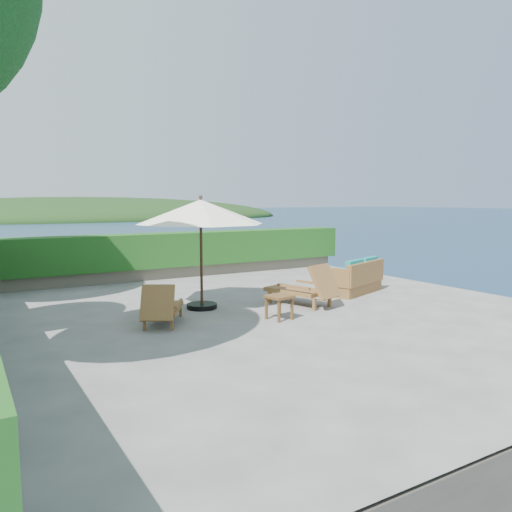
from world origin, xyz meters
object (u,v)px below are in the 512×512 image
lounge_right (305,288)px  side_table (279,300)px  wicker_loveseat (353,279)px  lounge_left (162,307)px  patio_umbrella (201,213)px

lounge_right → side_table: 1.45m
side_table → wicker_loveseat: bearing=24.3°
side_table → lounge_left: bearing=160.2°
patio_umbrella → lounge_right: bearing=-23.5°
lounge_right → side_table: bearing=-163.7°
lounge_left → lounge_right: (3.33, 0.03, 0.05)m
lounge_left → patio_umbrella: bearing=67.1°
lounge_left → lounge_right: 3.33m
patio_umbrella → lounge_left: bearing=-143.0°
patio_umbrella → lounge_right: (2.09, -0.91, -1.66)m
side_table → wicker_loveseat: (3.17, 1.43, -0.05)m
lounge_right → wicker_loveseat: bearing=0.7°
patio_umbrella → side_table: bearing=-62.7°
lounge_right → wicker_loveseat: (1.96, 0.63, -0.06)m
patio_umbrella → wicker_loveseat: patio_umbrella is taller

